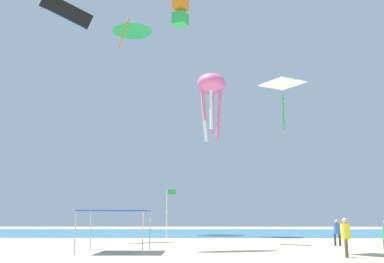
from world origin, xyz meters
TOP-DOWN VIEW (x-y plane):
  - ground at (0.00, 0.00)m, footprint 110.00×110.00m
  - ocean_strip at (0.00, 29.43)m, footprint 110.00×24.00m
  - canopy_tent at (-5.81, 2.34)m, footprint 3.40×3.25m
  - person_near_tent at (5.37, -0.39)m, footprint 0.42×0.46m
  - person_leftmost at (7.36, 7.53)m, footprint 0.43×0.39m
  - banner_flag at (-3.42, 7.75)m, footprint 0.61×0.06m
  - kite_delta_green at (-8.88, 25.72)m, footprint 5.77×5.76m
  - kite_box_orange at (-2.85, 11.73)m, footprint 1.38×1.37m
  - kite_octopus_pink at (-0.16, 20.72)m, footprint 3.77×3.77m
  - kite_parafoil_black at (-12.83, 14.36)m, footprint 4.39×1.93m
  - kite_diamond_white at (3.32, 2.64)m, footprint 2.71×2.71m

SIDE VIEW (x-z plane):
  - ground at x=0.00m, z-range -0.10..0.00m
  - ocean_strip at x=0.00m, z-range 0.00..0.03m
  - person_leftmost at x=7.36m, z-range 0.14..1.77m
  - person_near_tent at x=5.37m, z-range 0.15..1.93m
  - canopy_tent at x=-5.81m, z-range 0.99..3.15m
  - banner_flag at x=-3.42m, z-range 0.37..3.94m
  - kite_diamond_white at x=3.32m, z-range 7.68..10.38m
  - kite_octopus_pink at x=-0.16m, z-range 10.91..17.60m
  - kite_box_orange at x=-2.85m, z-range 16.82..19.01m
  - kite_parafoil_black at x=-12.83m, z-range 17.91..20.70m
  - kite_delta_green at x=-8.88m, z-range 20.91..24.51m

